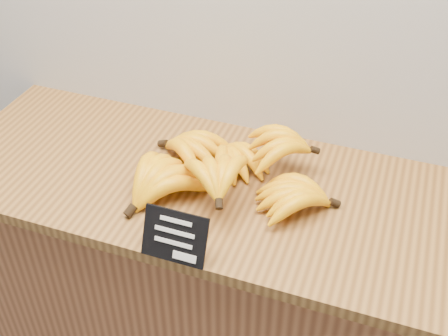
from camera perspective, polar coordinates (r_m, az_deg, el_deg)
counter at (r=1.69m, az=0.59°, el=-14.32°), size 1.33×0.50×0.90m
counter_top at (r=1.35m, az=0.72°, el=-2.26°), size 1.46×0.54×0.03m
chalkboard_sign at (r=1.15m, az=-5.05°, el=-6.96°), size 0.14×0.05×0.10m
banana_pile at (r=1.32m, az=-0.36°, el=0.07°), size 0.54×0.38×0.12m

